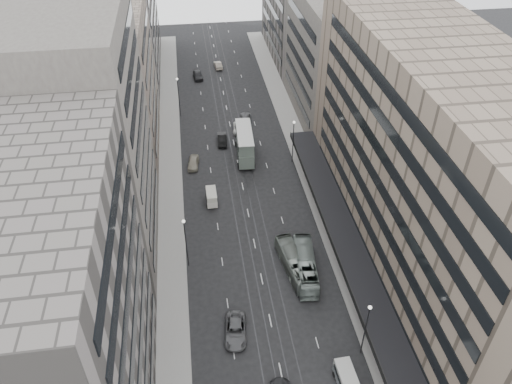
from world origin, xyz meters
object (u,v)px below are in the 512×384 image
vw_microbus (347,380)px  panel_van (212,197)px  pedestrian (387,360)px  double_decker (245,143)px  bus_near (306,265)px  sedan_2 (236,330)px  bus_far (293,263)px

vw_microbus → panel_van: size_ratio=1.23×
pedestrian → double_decker: bearing=-105.7°
bus_near → panel_van: bearing=-49.9°
panel_van → pedestrian: 36.75m
bus_near → vw_microbus: bearing=98.7°
vw_microbus → sedan_2: bearing=140.4°
bus_near → panel_van: size_ratio=2.94×
bus_far → pedestrian: bearing=107.2°
bus_far → pedestrian: bus_far is taller
bus_near → sedan_2: bearing=45.7°
panel_van → vw_microbus: bearing=-70.8°
bus_far → bus_near: bearing=144.3°
double_decker → panel_van: 14.38m
bus_far → sedan_2: bus_far is taller
panel_van → sedan_2: bearing=-88.2°
bus_near → double_decker: 30.01m
double_decker → bus_near: bearing=-78.4°
double_decker → pedestrian: (10.52, -44.82, -1.88)m
bus_far → double_decker: bearing=-91.9°
bus_near → bus_far: bearing=-21.5°
double_decker → panel_van: double_decker is taller
double_decker → sedan_2: double_decker is taller
double_decker → panel_van: size_ratio=2.73×
bus_far → pedestrian: (7.49, -15.98, -0.40)m
bus_near → bus_far: bus_near is taller
vw_microbus → bus_far: bearing=94.8°
vw_microbus → pedestrian: (5.28, 1.98, -0.33)m
bus_near → sedan_2: 13.61m
bus_near → sedan_2: size_ratio=1.88×
sedan_2 → vw_microbus: bearing=-30.7°
bus_near → sedan_2: (-10.51, -8.62, -0.69)m
bus_far → sedan_2: (-9.01, -9.41, -0.60)m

